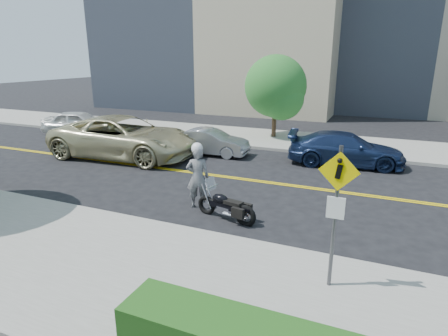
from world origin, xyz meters
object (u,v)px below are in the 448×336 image
at_px(motorcycle, 226,200).
at_px(parked_car_white, 80,123).
at_px(parked_car_blue, 346,149).
at_px(pedestrian_sign, 336,205).
at_px(parked_car_silver, 210,142).
at_px(suv, 124,137).
at_px(motorcyclist, 198,176).

distance_m(motorcycle, parked_car_white, 15.47).
xyz_separation_m(parked_car_white, parked_car_blue, (15.89, -0.43, -0.03)).
relative_size(pedestrian_sign, parked_car_white, 0.67).
bearing_deg(parked_car_white, parked_car_silver, -112.96).
distance_m(motorcycle, suv, 8.80).
height_order(parked_car_white, parked_car_silver, parked_car_white).
xyz_separation_m(motorcyclist, parked_car_blue, (3.87, 7.04, -0.34)).
height_order(pedestrian_sign, parked_car_silver, pedestrian_sign).
distance_m(suv, parked_car_silver, 4.19).
bearing_deg(motorcycle, parked_car_silver, 130.62).
bearing_deg(suv, parked_car_white, 57.46).
bearing_deg(parked_car_silver, parked_car_white, 80.28).
bearing_deg(parked_car_blue, suv, 98.02).
bearing_deg(suv, motorcycle, -126.68).
bearing_deg(parked_car_blue, parked_car_white, 80.90).
bearing_deg(parked_car_blue, parked_car_silver, 88.84).
relative_size(parked_car_white, parked_car_blue, 0.88).
bearing_deg(parked_car_white, suv, -134.89).
bearing_deg(motorcycle, pedestrian_sign, -24.49).
bearing_deg(motorcycle, parked_car_white, 160.72).
bearing_deg(pedestrian_sign, parked_car_blue, 94.18).
bearing_deg(parked_car_white, motorcycle, -137.25).
xyz_separation_m(pedestrian_sign, parked_car_silver, (-7.15, 9.37, -1.32)).
distance_m(pedestrian_sign, parked_car_silver, 11.86).
relative_size(motorcyclist, parked_car_white, 0.48).
distance_m(motorcycle, parked_car_blue, 8.04).
relative_size(pedestrian_sign, parked_car_blue, 0.59).
bearing_deg(motorcyclist, motorcycle, 131.63).
xyz_separation_m(pedestrian_sign, parked_car_white, (-16.63, 10.51, -1.20)).
xyz_separation_m(pedestrian_sign, motorcycle, (-3.39, 2.50, -1.35)).
height_order(pedestrian_sign, parked_car_blue, pedestrian_sign).
relative_size(motorcycle, parked_car_blue, 0.39).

